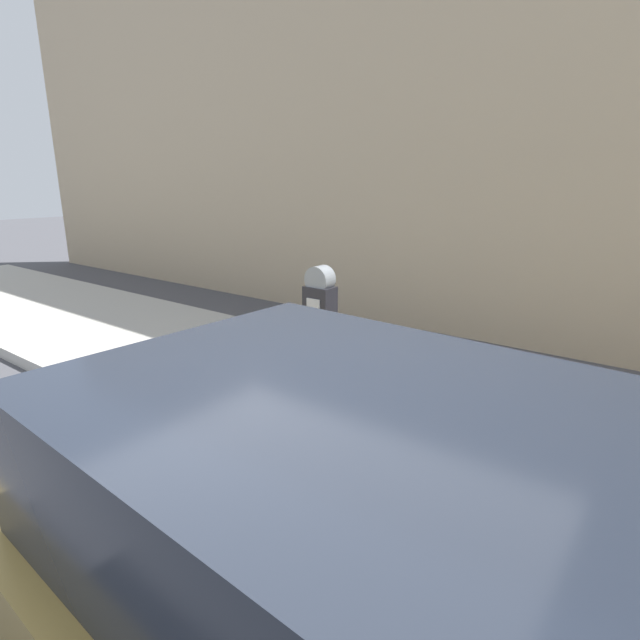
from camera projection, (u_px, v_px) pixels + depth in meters
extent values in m
plane|color=#47474C|center=(261.00, 611.00, 2.57)|extent=(60.00, 60.00, 0.00)
cube|color=#ADAAA3|center=(440.00, 433.00, 4.24)|extent=(24.00, 2.80, 0.15)
cube|color=tan|center=(570.00, 73.00, 5.70)|extent=(24.00, 0.30, 6.65)
cylinder|color=slate|center=(320.00, 397.00, 3.52)|extent=(0.07, 0.07, 1.04)
cube|color=black|center=(320.00, 307.00, 3.35)|extent=(0.20, 0.14, 0.28)
cube|color=gray|center=(313.00, 306.00, 3.28)|extent=(0.11, 0.01, 0.10)
cylinder|color=slate|center=(320.00, 279.00, 3.29)|extent=(0.18, 0.11, 0.18)
cylinder|color=black|center=(259.00, 468.00, 3.23)|extent=(0.70, 0.25, 0.69)
cylinder|color=black|center=(2.00, 618.00, 2.12)|extent=(0.70, 0.25, 0.69)
cube|color=black|center=(412.00, 498.00, 1.51)|extent=(2.50, 1.62, 0.56)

